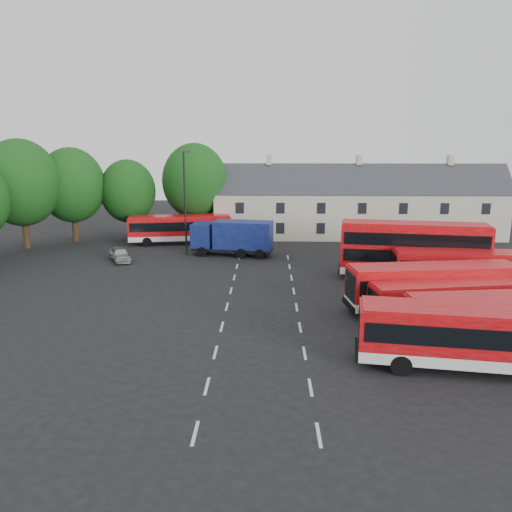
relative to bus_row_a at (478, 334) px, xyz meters
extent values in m
plane|color=black|center=(-13.60, 7.97, -2.01)|extent=(140.00, 140.00, 0.00)
cube|color=beige|center=(-13.60, -6.03, -2.01)|extent=(0.15, 1.80, 0.01)
cube|color=beige|center=(-13.60, -2.03, -2.01)|extent=(0.15, 1.80, 0.01)
cube|color=beige|center=(-13.60, 1.97, -2.01)|extent=(0.15, 1.80, 0.01)
cube|color=beige|center=(-13.60, 5.97, -2.01)|extent=(0.15, 1.80, 0.01)
cube|color=beige|center=(-13.60, 9.97, -2.01)|extent=(0.15, 1.80, 0.01)
cube|color=beige|center=(-13.60, 13.97, -2.01)|extent=(0.15, 1.80, 0.01)
cube|color=beige|center=(-13.60, 17.97, -2.01)|extent=(0.15, 1.80, 0.01)
cube|color=beige|center=(-13.60, 21.97, -2.01)|extent=(0.15, 1.80, 0.01)
cube|color=beige|center=(-13.60, 25.97, -2.01)|extent=(0.15, 1.80, 0.01)
cube|color=beige|center=(-8.60, -6.03, -2.01)|extent=(0.15, 1.80, 0.01)
cube|color=beige|center=(-8.60, -2.03, -2.01)|extent=(0.15, 1.80, 0.01)
cube|color=beige|center=(-8.60, 1.97, -2.01)|extent=(0.15, 1.80, 0.01)
cube|color=beige|center=(-8.60, 5.97, -2.01)|extent=(0.15, 1.80, 0.01)
cube|color=beige|center=(-8.60, 9.97, -2.01)|extent=(0.15, 1.80, 0.01)
cube|color=beige|center=(-8.60, 13.97, -2.01)|extent=(0.15, 1.80, 0.01)
cube|color=beige|center=(-8.60, 17.97, -2.01)|extent=(0.15, 1.80, 0.01)
cube|color=beige|center=(-8.60, 21.97, -2.01)|extent=(0.15, 1.80, 0.01)
cube|color=beige|center=(-8.60, 25.97, -2.01)|extent=(0.15, 1.80, 0.01)
cylinder|color=black|center=(-37.60, 29.97, 0.18)|extent=(0.70, 0.70, 4.38)
ellipsoid|color=#124011|center=(-37.60, 29.97, 5.25)|extent=(8.25, 8.25, 9.49)
cylinder|color=black|center=(-33.60, 33.97, 0.00)|extent=(0.70, 0.70, 4.02)
ellipsoid|color=#124011|center=(-33.60, 33.97, 4.67)|extent=(7.59, 7.59, 8.73)
cylinder|color=black|center=(-27.60, 35.97, -0.26)|extent=(0.70, 0.70, 3.50)
ellipsoid|color=#124011|center=(-27.60, 35.97, 3.80)|extent=(6.60, 6.60, 7.59)
cylinder|color=black|center=(-19.60, 36.97, 0.09)|extent=(0.70, 0.70, 4.20)
ellipsoid|color=#124011|center=(-19.60, 36.97, 4.96)|extent=(7.92, 7.92, 9.11)
cube|color=beige|center=(0.40, 37.97, 0.74)|extent=(35.00, 7.00, 5.50)
cube|color=#2D3035|center=(0.40, 37.97, 3.49)|extent=(35.70, 7.13, 7.13)
cube|color=beige|center=(-10.60, 37.97, 7.45)|extent=(0.60, 0.90, 1.20)
cube|color=beige|center=(0.40, 37.97, 7.45)|extent=(0.60, 0.90, 1.20)
cube|color=beige|center=(11.40, 37.97, 7.45)|extent=(0.60, 0.90, 1.20)
cube|color=silver|center=(0.00, 0.00, -1.18)|extent=(12.11, 4.51, 0.59)
cube|color=#B40B0F|center=(0.00, 0.00, 0.17)|extent=(12.11, 4.51, 2.10)
cube|color=black|center=(0.00, 0.00, 0.22)|extent=(11.65, 4.50, 1.02)
cube|color=#B40B0F|center=(0.00, 0.00, 1.27)|extent=(11.86, 4.36, 0.13)
cylinder|color=black|center=(-3.93, -0.61, -1.47)|extent=(1.11, 0.47, 1.08)
cylinder|color=black|center=(-0.68, 0.58, -1.47)|extent=(1.11, 0.43, 1.08)
cube|color=silver|center=(0.81, 6.83, -1.32)|extent=(10.11, 3.88, 0.49)
cube|color=#B40B0F|center=(0.81, 6.83, -0.19)|extent=(10.11, 3.88, 1.75)
cube|color=black|center=(0.81, 6.83, -0.15)|extent=(9.73, 3.87, 0.85)
cube|color=#B40B0F|center=(0.81, 6.83, 0.73)|extent=(9.90, 3.76, 0.11)
cylinder|color=black|center=(-2.13, 5.30, -1.56)|extent=(0.93, 0.40, 0.90)
cylinder|color=black|center=(3.75, 8.37, -1.56)|extent=(0.93, 0.40, 0.90)
cube|color=silver|center=(0.75, 9.23, -1.18)|extent=(12.04, 4.18, 0.59)
cube|color=#B40B0F|center=(0.75, 9.23, 0.16)|extent=(12.04, 4.18, 2.09)
cube|color=black|center=(0.75, 9.23, 0.21)|extent=(11.58, 4.18, 1.02)
cube|color=#B40B0F|center=(0.75, 9.23, 1.26)|extent=(11.79, 4.04, 0.13)
cylinder|color=black|center=(-2.84, 7.54, -1.48)|extent=(1.10, 0.44, 1.07)
cylinder|color=black|center=(4.33, 10.91, -1.48)|extent=(1.10, 0.44, 1.07)
cube|color=silver|center=(5.09, 14.41, -1.21)|extent=(11.55, 3.58, 0.57)
cube|color=#B40B0F|center=(5.09, 14.41, 0.08)|extent=(11.55, 3.58, 2.02)
cube|color=black|center=(5.09, 14.41, 0.13)|extent=(11.10, 3.60, 0.98)
cube|color=#B40B0F|center=(5.09, 14.41, 1.14)|extent=(11.32, 3.46, 0.12)
cylinder|color=black|center=(1.37, 13.57, -1.49)|extent=(1.06, 0.38, 1.03)
cylinder|color=black|center=(8.82, 15.25, -1.49)|extent=(1.06, 0.38, 1.03)
cube|color=silver|center=(1.66, 17.61, -1.16)|extent=(12.37, 4.70, 0.60)
cube|color=#B40B0F|center=(1.66, 17.61, 0.98)|extent=(12.37, 4.70, 3.68)
cube|color=black|center=(1.66, 17.61, 0.27)|extent=(11.90, 4.69, 1.04)
cube|color=#B40B0F|center=(1.66, 17.61, 2.88)|extent=(12.11, 4.56, 0.13)
cylinder|color=black|center=(-2.36, 17.03, -1.46)|extent=(1.13, 0.48, 1.10)
cylinder|color=black|center=(5.68, 18.20, -1.46)|extent=(1.13, 0.48, 1.10)
cube|color=black|center=(1.66, 17.61, 1.70)|extent=(11.90, 4.69, 1.04)
cube|color=silver|center=(4.42, 21.84, -1.31)|extent=(9.97, 2.65, 0.49)
cube|color=#B40B0F|center=(4.42, 21.84, 0.44)|extent=(9.97, 2.65, 3.01)
cube|color=black|center=(4.42, 21.84, -0.15)|extent=(9.58, 2.69, 0.85)
cube|color=#B40B0F|center=(4.42, 21.84, 1.99)|extent=(9.77, 2.55, 0.11)
cylinder|color=black|center=(1.30, 20.70, -1.56)|extent=(0.91, 0.29, 0.90)
cylinder|color=black|center=(7.54, 22.99, -1.56)|extent=(0.91, 0.29, 0.90)
cube|color=black|center=(4.42, 21.84, 1.02)|extent=(9.58, 2.69, 0.85)
cube|color=silver|center=(-20.90, 32.94, -1.19)|extent=(11.94, 4.57, 0.58)
cube|color=#B40B0F|center=(-20.90, 32.94, 0.14)|extent=(11.94, 4.57, 2.07)
cube|color=black|center=(-20.90, 32.94, 0.19)|extent=(11.49, 4.55, 1.01)
cube|color=#B40B0F|center=(-20.90, 32.94, 1.22)|extent=(11.70, 4.42, 0.13)
cylinder|color=black|center=(-24.38, 31.14, -1.48)|extent=(1.10, 0.47, 1.06)
cylinder|color=black|center=(-17.42, 34.75, -1.48)|extent=(1.10, 0.47, 1.06)
cube|color=black|center=(-14.40, 26.74, -1.34)|extent=(8.56, 3.59, 0.31)
cube|color=navy|center=(-17.46, 27.27, 0.06)|extent=(2.49, 2.91, 2.49)
cube|color=black|center=(-18.43, 27.44, 0.44)|extent=(0.48, 2.19, 1.25)
cube|color=navy|center=(-13.22, 26.53, 0.22)|extent=(6.27, 3.57, 2.80)
cylinder|color=black|center=(-17.46, 26.08, -1.49)|extent=(1.07, 0.46, 1.04)
cylinder|color=black|center=(-11.09, 27.35, -1.49)|extent=(1.07, 0.46, 1.04)
imported|color=#ADB1B5|center=(-25.35, 23.89, -1.32)|extent=(3.29, 4.34, 1.38)
cylinder|color=black|center=(-19.20, 26.89, 3.30)|extent=(0.19, 0.19, 10.61)
cube|color=black|center=(-18.91, 27.01, 8.60)|extent=(0.69, 0.49, 0.19)
camera|label=1|loc=(-10.70, -24.05, 9.46)|focal=35.00mm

